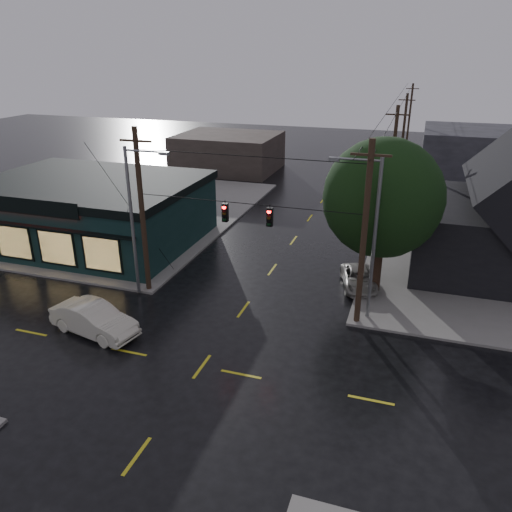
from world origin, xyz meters
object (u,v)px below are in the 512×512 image
(corner_tree, at_px, (383,198))
(suv_silver, at_px, (359,279))
(utility_pole_nw, at_px, (149,290))
(utility_pole_ne, at_px, (356,323))
(sedan_cream, at_px, (94,319))

(corner_tree, distance_m, suv_silver, 5.57)
(utility_pole_nw, bearing_deg, utility_pole_ne, 0.00)
(corner_tree, relative_size, utility_pole_ne, 0.93)
(corner_tree, bearing_deg, suv_silver, 161.29)
(utility_pole_nw, xyz_separation_m, suv_silver, (12.50, 4.58, 0.59))
(suv_silver, bearing_deg, utility_pole_ne, -99.09)
(corner_tree, distance_m, utility_pole_nw, 15.39)
(utility_pole_ne, bearing_deg, suv_silver, 96.23)
(sedan_cream, height_order, suv_silver, sedan_cream)
(utility_pole_ne, distance_m, sedan_cream, 14.28)
(utility_pole_nw, distance_m, utility_pole_ne, 13.00)
(corner_tree, height_order, suv_silver, corner_tree)
(utility_pole_ne, xyz_separation_m, suv_silver, (-0.50, 4.58, 0.59))
(corner_tree, distance_m, utility_pole_ne, 7.42)
(corner_tree, xyz_separation_m, sedan_cream, (-13.67, -9.69, -5.23))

